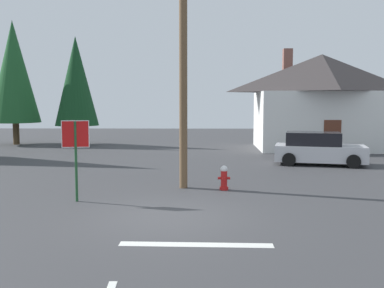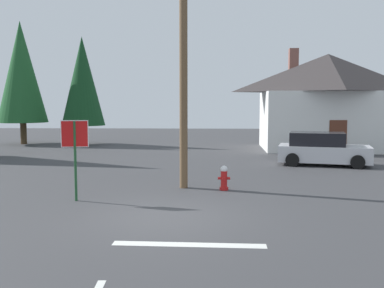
{
  "view_description": "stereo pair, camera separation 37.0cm",
  "coord_description": "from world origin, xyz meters",
  "px_view_note": "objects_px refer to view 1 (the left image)",
  "views": [
    {
      "loc": [
        0.87,
        -11.32,
        2.98
      ],
      "look_at": [
        0.61,
        3.57,
        1.58
      ],
      "focal_mm": 40.73,
      "sensor_mm": 36.0,
      "label": 1
    },
    {
      "loc": [
        1.24,
        -11.31,
        2.98
      ],
      "look_at": [
        0.61,
        3.57,
        1.58
      ],
      "focal_mm": 40.73,
      "sensor_mm": 36.0,
      "label": 2
    }
  ],
  "objects_px": {
    "parked_car": "(318,149)",
    "pine_tree_short_left": "(76,81)",
    "pine_tree_mid_left": "(14,72)",
    "utility_pole": "(183,43)",
    "house": "(321,100)",
    "stop_sign_near": "(76,143)",
    "fire_hydrant": "(224,178)"
  },
  "relations": [
    {
      "from": "fire_hydrant",
      "to": "parked_car",
      "type": "distance_m",
      "value": 8.02
    },
    {
      "from": "pine_tree_mid_left",
      "to": "pine_tree_short_left",
      "type": "distance_m",
      "value": 4.55
    },
    {
      "from": "pine_tree_mid_left",
      "to": "pine_tree_short_left",
      "type": "bearing_deg",
      "value": -1.32
    },
    {
      "from": "stop_sign_near",
      "to": "house",
      "type": "height_order",
      "value": "house"
    },
    {
      "from": "pine_tree_mid_left",
      "to": "stop_sign_near",
      "type": "bearing_deg",
      "value": -62.36
    },
    {
      "from": "stop_sign_near",
      "to": "fire_hydrant",
      "type": "xyz_separation_m",
      "value": [
        4.58,
        1.86,
        -1.36
      ]
    },
    {
      "from": "pine_tree_mid_left",
      "to": "utility_pole",
      "type": "bearing_deg",
      "value": -51.62
    },
    {
      "from": "pine_tree_mid_left",
      "to": "pine_tree_short_left",
      "type": "relative_size",
      "value": 1.15
    },
    {
      "from": "stop_sign_near",
      "to": "fire_hydrant",
      "type": "distance_m",
      "value": 5.13
    },
    {
      "from": "parked_car",
      "to": "pine_tree_short_left",
      "type": "distance_m",
      "value": 18.09
    },
    {
      "from": "utility_pole",
      "to": "parked_car",
      "type": "bearing_deg",
      "value": 43.35
    },
    {
      "from": "house",
      "to": "pine_tree_mid_left",
      "type": "xyz_separation_m",
      "value": [
        -21.21,
        2.68,
        2.03
      ]
    },
    {
      "from": "parked_car",
      "to": "pine_tree_short_left",
      "type": "bearing_deg",
      "value": 145.54
    },
    {
      "from": "parked_car",
      "to": "pine_tree_mid_left",
      "type": "height_order",
      "value": "pine_tree_mid_left"
    },
    {
      "from": "stop_sign_near",
      "to": "utility_pole",
      "type": "bearing_deg",
      "value": 34.82
    },
    {
      "from": "parked_car",
      "to": "pine_tree_mid_left",
      "type": "relative_size",
      "value": 0.52
    },
    {
      "from": "house",
      "to": "pine_tree_mid_left",
      "type": "bearing_deg",
      "value": 172.81
    },
    {
      "from": "house",
      "to": "pine_tree_short_left",
      "type": "relative_size",
      "value": 1.15
    },
    {
      "from": "parked_car",
      "to": "pine_tree_short_left",
      "type": "xyz_separation_m",
      "value": [
        -14.58,
        10.01,
        3.79
      ]
    },
    {
      "from": "fire_hydrant",
      "to": "pine_tree_short_left",
      "type": "height_order",
      "value": "pine_tree_short_left"
    },
    {
      "from": "stop_sign_near",
      "to": "parked_car",
      "type": "xyz_separation_m",
      "value": [
        9.5,
        8.18,
        -1.02
      ]
    },
    {
      "from": "pine_tree_mid_left",
      "to": "pine_tree_short_left",
      "type": "xyz_separation_m",
      "value": [
        4.5,
        -0.1,
        -0.67
      ]
    },
    {
      "from": "fire_hydrant",
      "to": "house",
      "type": "bearing_deg",
      "value": 62.87
    },
    {
      "from": "house",
      "to": "pine_tree_short_left",
      "type": "bearing_deg",
      "value": 171.25
    },
    {
      "from": "utility_pole",
      "to": "pine_tree_short_left",
      "type": "distance_m",
      "value": 18.0
    },
    {
      "from": "stop_sign_near",
      "to": "house",
      "type": "distance_m",
      "value": 19.53
    },
    {
      "from": "house",
      "to": "pine_tree_mid_left",
      "type": "relative_size",
      "value": 1.01
    },
    {
      "from": "parked_car",
      "to": "pine_tree_short_left",
      "type": "height_order",
      "value": "pine_tree_short_left"
    },
    {
      "from": "stop_sign_near",
      "to": "pine_tree_short_left",
      "type": "distance_m",
      "value": 19.09
    },
    {
      "from": "utility_pole",
      "to": "stop_sign_near",
      "type": "bearing_deg",
      "value": -145.18
    },
    {
      "from": "fire_hydrant",
      "to": "parked_car",
      "type": "height_order",
      "value": "parked_car"
    },
    {
      "from": "pine_tree_short_left",
      "to": "house",
      "type": "bearing_deg",
      "value": -8.75
    }
  ]
}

